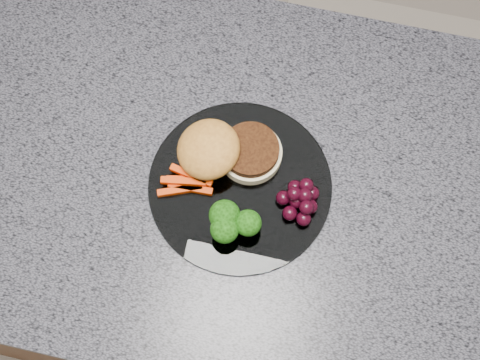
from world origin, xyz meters
name	(u,v)px	position (x,y,z in m)	size (l,w,h in m)	color
island_cabinet	(214,248)	(0.00, 0.00, 0.43)	(1.20, 0.60, 0.86)	#54301C
countertop	(203,171)	(0.00, 0.00, 0.88)	(1.20, 0.60, 0.04)	#50505A
plate	(240,186)	(0.06, -0.02, 0.90)	(0.26, 0.26, 0.01)	white
burger	(224,152)	(0.03, 0.02, 0.93)	(0.18, 0.14, 0.05)	beige
carrot_sticks	(187,183)	(-0.01, -0.03, 0.91)	(0.08, 0.05, 0.02)	red
broccoli	(231,222)	(0.06, -0.08, 0.94)	(0.07, 0.06, 0.05)	#567B2C
grape_bunch	(300,200)	(0.15, -0.03, 0.92)	(0.06, 0.06, 0.04)	black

